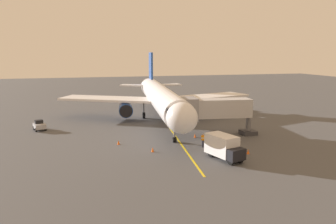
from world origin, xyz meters
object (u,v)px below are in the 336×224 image
ground_crew_marshaller (203,140)px  tug_near_nose (39,126)px  safety_cone_wing_port (195,135)px  jet_bridge (210,109)px  box_truck_portside (224,147)px  airplane (160,98)px  safety_cone_nose_right (248,152)px  safety_cone_nose_left (118,142)px  safety_cone_wing_starboard (153,150)px

ground_crew_marshaller → tug_near_nose: (20.27, -14.89, -0.18)m
tug_near_nose → safety_cone_wing_port: tug_near_nose is taller
jet_bridge → box_truck_portside: bearing=76.5°
airplane → jet_bridge: (-4.10, 11.80, -0.24)m
airplane → safety_cone_nose_right: bearing=104.1°
safety_cone_nose_left → safety_cone_nose_right: 15.88m
jet_bridge → safety_cone_nose_left: (12.73, 1.08, -3.49)m
safety_cone_wing_starboard → jet_bridge: bearing=-150.3°
tug_near_nose → safety_cone_nose_left: tug_near_nose is taller
ground_crew_marshaller → safety_cone_nose_right: ground_crew_marshaller is taller
ground_crew_marshaller → tug_near_nose: size_ratio=0.65×
jet_bridge → safety_cone_wing_starboard: jet_bridge is taller
safety_cone_nose_right → safety_cone_wing_port: 9.27m
jet_bridge → safety_cone_nose_right: bearing=97.0°
tug_near_nose → safety_cone_nose_right: (-24.27, 18.82, -0.43)m
tug_near_nose → safety_cone_nose_left: 15.17m
jet_bridge → safety_cone_nose_left: size_ratio=20.93×
ground_crew_marshaller → airplane: bearing=-85.9°
box_truck_portside → safety_cone_nose_right: (-3.48, -1.05, -1.11)m
safety_cone_nose_left → safety_cone_nose_right: (-13.82, 7.83, 0.00)m
box_truck_portside → safety_cone_wing_starboard: (6.86, -4.67, -1.11)m
jet_bridge → airplane: bearing=-70.8°
jet_bridge → safety_cone_nose_left: jet_bridge is taller
box_truck_portside → safety_cone_wing_starboard: box_truck_portside is taller
ground_crew_marshaller → tug_near_nose: bearing=-36.3°
tug_near_nose → box_truck_portside: (-20.78, 19.87, 0.68)m
box_truck_portside → tug_near_nose: bearing=-43.7°
ground_crew_marshaller → box_truck_portside: bearing=95.9°
airplane → tug_near_nose: size_ratio=15.27×
airplane → box_truck_portside: size_ratio=8.12×
airplane → jet_bridge: airplane is taller
tug_near_nose → safety_cone_wing_port: (-20.94, 10.16, -0.43)m
airplane → tug_near_nose: airplane is taller
safety_cone_nose_left → safety_cone_wing_port: bearing=-175.5°
box_truck_portside → jet_bridge: bearing=-103.5°
safety_cone_nose_right → safety_cone_wing_port: size_ratio=1.00×
airplane → safety_cone_wing_starboard: bearing=73.2°
box_truck_portside → safety_cone_wing_starboard: 8.38m
airplane → jet_bridge: 12.50m
safety_cone_nose_left → safety_cone_wing_port: same height
box_truck_portside → safety_cone_wing_port: bearing=-90.9°
tug_near_nose → safety_cone_nose_right: 30.71m
airplane → safety_cone_wing_port: size_ratio=73.35×
safety_cone_wing_port → safety_cone_nose_right: bearing=111.0°
tug_near_nose → safety_cone_wing_port: 23.28m
tug_near_nose → safety_cone_wing_port: bearing=154.1°
airplane → ground_crew_marshaller: 17.11m
box_truck_portside → safety_cone_wing_starboard: bearing=-34.2°
airplane → jet_bridge: size_ratio=3.50×
airplane → safety_cone_nose_left: (8.63, 12.88, -3.73)m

